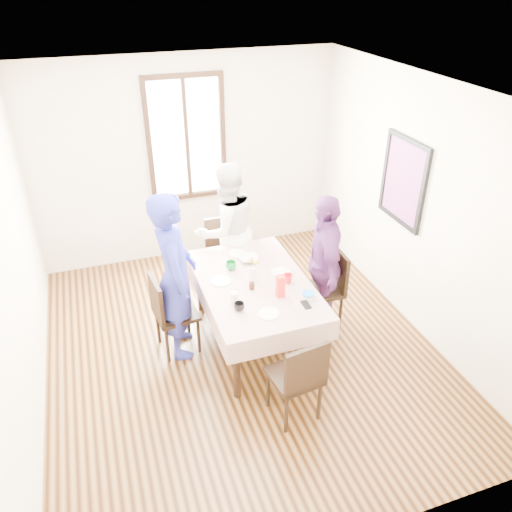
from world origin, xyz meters
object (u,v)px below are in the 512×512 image
at_px(dining_table, 254,312).
at_px(chair_far, 226,257).
at_px(person_right, 322,264).
at_px(chair_right, 322,289).
at_px(person_left, 175,276).
at_px(person_far, 225,229).
at_px(chair_near, 294,375).
at_px(chair_left, 176,313).

xyz_separation_m(dining_table, chair_far, (0.00, 1.09, 0.08)).
bearing_deg(person_right, chair_right, 104.99).
height_order(dining_table, chair_far, chair_far).
distance_m(chair_far, person_right, 1.35).
distance_m(person_left, person_far, 1.22).
distance_m(dining_table, chair_right, 0.82).
relative_size(chair_near, person_right, 0.57).
distance_m(person_left, person_right, 1.58).
height_order(dining_table, chair_right, chair_right).
xyz_separation_m(chair_right, person_far, (-0.81, 1.02, 0.39)).
height_order(dining_table, person_right, person_right).
distance_m(chair_left, chair_near, 1.48).
bearing_deg(person_left, person_far, -34.38).
distance_m(dining_table, chair_near, 1.10).
relative_size(dining_table, chair_left, 1.75).
xyz_separation_m(chair_left, chair_far, (0.81, 0.94, 0.00)).
relative_size(chair_left, person_left, 0.50).
xyz_separation_m(chair_near, person_left, (-0.79, 1.24, 0.45)).
distance_m(chair_near, person_left, 1.54).
height_order(chair_left, person_far, person_far).
xyz_separation_m(chair_far, person_right, (0.79, -1.04, 0.34)).
xyz_separation_m(person_left, person_right, (1.58, -0.10, -0.11)).
bearing_deg(chair_right, person_far, 40.39).
xyz_separation_m(chair_left, person_right, (1.60, -0.10, 0.34)).
relative_size(person_left, person_right, 1.13).
xyz_separation_m(chair_left, person_left, (0.02, 0.00, 0.45)).
bearing_deg(chair_left, dining_table, 72.93).
relative_size(chair_right, person_far, 0.54).
bearing_deg(chair_left, person_right, 79.80).
relative_size(chair_left, chair_near, 1.00).
height_order(chair_left, person_left, person_left).
distance_m(chair_left, person_far, 1.29).
relative_size(chair_far, person_right, 0.57).
relative_size(dining_table, chair_near, 1.75).
relative_size(chair_left, person_right, 0.57).
distance_m(person_far, person_right, 1.29).
xyz_separation_m(chair_left, chair_right, (1.62, -0.10, 0.00)).
bearing_deg(chair_far, chair_right, 128.09).
xyz_separation_m(dining_table, person_right, (0.79, 0.05, 0.42)).
bearing_deg(dining_table, chair_right, 3.51).
distance_m(chair_left, chair_right, 1.62).
bearing_deg(chair_right, chair_left, 88.54).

